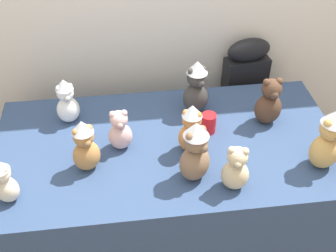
{
  "coord_description": "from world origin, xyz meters",
  "views": [
    {
      "loc": [
        -0.2,
        -1.37,
        2.28
      ],
      "look_at": [
        0.0,
        0.25,
        0.9
      ],
      "focal_mm": 45.31,
      "sensor_mm": 36.0,
      "label": 1
    }
  ],
  "objects_px": {
    "instrument_case": "(241,105)",
    "teddy_bear_charcoal": "(196,88)",
    "teddy_bear_cream": "(4,182)",
    "teddy_bear_blush": "(120,131)",
    "teddy_bear_caramel": "(85,146)",
    "party_cup_red": "(209,123)",
    "teddy_bear_cocoa": "(269,103)",
    "teddy_bear_honey": "(329,140)",
    "display_table": "(168,193)",
    "teddy_bear_ginger": "(191,129)",
    "teddy_bear_sand": "(236,169)",
    "teddy_bear_snow": "(67,101)",
    "teddy_bear_mocha": "(195,152)"
  },
  "relations": [
    {
      "from": "instrument_case",
      "to": "teddy_bear_blush",
      "type": "relative_size",
      "value": 4.32
    },
    {
      "from": "teddy_bear_honey",
      "to": "teddy_bear_charcoal",
      "type": "bearing_deg",
      "value": 119.34
    },
    {
      "from": "teddy_bear_sand",
      "to": "teddy_bear_snow",
      "type": "bearing_deg",
      "value": 157.56
    },
    {
      "from": "teddy_bear_cream",
      "to": "teddy_bear_blush",
      "type": "bearing_deg",
      "value": 48.28
    },
    {
      "from": "teddy_bear_charcoal",
      "to": "teddy_bear_ginger",
      "type": "distance_m",
      "value": 0.33
    },
    {
      "from": "teddy_bear_caramel",
      "to": "teddy_bear_mocha",
      "type": "height_order",
      "value": "teddy_bear_mocha"
    },
    {
      "from": "instrument_case",
      "to": "teddy_bear_honey",
      "type": "relative_size",
      "value": 2.99
    },
    {
      "from": "party_cup_red",
      "to": "teddy_bear_blush",
      "type": "bearing_deg",
      "value": -171.65
    },
    {
      "from": "teddy_bear_ginger",
      "to": "teddy_bear_sand",
      "type": "relative_size",
      "value": 1.16
    },
    {
      "from": "teddy_bear_cream",
      "to": "display_table",
      "type": "bearing_deg",
      "value": 39.66
    },
    {
      "from": "teddy_bear_honey",
      "to": "teddy_bear_sand",
      "type": "xyz_separation_m",
      "value": [
        -0.46,
        -0.08,
        -0.05
      ]
    },
    {
      "from": "teddy_bear_ginger",
      "to": "teddy_bear_caramel",
      "type": "bearing_deg",
      "value": -150.15
    },
    {
      "from": "teddy_bear_cream",
      "to": "teddy_bear_ginger",
      "type": "height_order",
      "value": "teddy_bear_ginger"
    },
    {
      "from": "teddy_bear_honey",
      "to": "party_cup_red",
      "type": "xyz_separation_m",
      "value": [
        -0.5,
        0.33,
        -0.11
      ]
    },
    {
      "from": "instrument_case",
      "to": "teddy_bear_charcoal",
      "type": "xyz_separation_m",
      "value": [
        -0.39,
        -0.34,
        0.42
      ]
    },
    {
      "from": "teddy_bear_blush",
      "to": "teddy_bear_charcoal",
      "type": "relative_size",
      "value": 0.72
    },
    {
      "from": "teddy_bear_cocoa",
      "to": "teddy_bear_honey",
      "type": "relative_size",
      "value": 0.83
    },
    {
      "from": "teddy_bear_blush",
      "to": "teddy_bear_cream",
      "type": "height_order",
      "value": "teddy_bear_cream"
    },
    {
      "from": "instrument_case",
      "to": "teddy_bear_caramel",
      "type": "distance_m",
      "value": 1.29
    },
    {
      "from": "teddy_bear_cocoa",
      "to": "instrument_case",
      "type": "bearing_deg",
      "value": 86.25
    },
    {
      "from": "teddy_bear_blush",
      "to": "teddy_bear_cocoa",
      "type": "bearing_deg",
      "value": 5.0
    },
    {
      "from": "teddy_bear_blush",
      "to": "party_cup_red",
      "type": "height_order",
      "value": "teddy_bear_blush"
    },
    {
      "from": "display_table",
      "to": "teddy_bear_cream",
      "type": "relative_size",
      "value": 7.41
    },
    {
      "from": "teddy_bear_caramel",
      "to": "teddy_bear_cream",
      "type": "distance_m",
      "value": 0.39
    },
    {
      "from": "teddy_bear_blush",
      "to": "party_cup_red",
      "type": "distance_m",
      "value": 0.48
    },
    {
      "from": "display_table",
      "to": "instrument_case",
      "type": "bearing_deg",
      "value": 46.06
    },
    {
      "from": "teddy_bear_blush",
      "to": "teddy_bear_cocoa",
      "type": "distance_m",
      "value": 0.81
    },
    {
      "from": "teddy_bear_cocoa",
      "to": "teddy_bear_honey",
      "type": "xyz_separation_m",
      "value": [
        0.17,
        -0.36,
        0.03
      ]
    },
    {
      "from": "teddy_bear_blush",
      "to": "teddy_bear_mocha",
      "type": "bearing_deg",
      "value": -39.43
    },
    {
      "from": "teddy_bear_caramel",
      "to": "teddy_bear_cream",
      "type": "xyz_separation_m",
      "value": [
        -0.35,
        -0.16,
        -0.02
      ]
    },
    {
      "from": "teddy_bear_cream",
      "to": "teddy_bear_honey",
      "type": "distance_m",
      "value": 1.49
    },
    {
      "from": "teddy_bear_cocoa",
      "to": "party_cup_red",
      "type": "bearing_deg",
      "value": -174.85
    },
    {
      "from": "teddy_bear_caramel",
      "to": "party_cup_red",
      "type": "xyz_separation_m",
      "value": [
        0.64,
        0.2,
        -0.09
      ]
    },
    {
      "from": "teddy_bear_charcoal",
      "to": "teddy_bear_ginger",
      "type": "xyz_separation_m",
      "value": [
        -0.08,
        -0.32,
        -0.02
      ]
    },
    {
      "from": "teddy_bear_blush",
      "to": "teddy_bear_charcoal",
      "type": "xyz_separation_m",
      "value": [
        0.43,
        0.26,
        0.05
      ]
    },
    {
      "from": "teddy_bear_charcoal",
      "to": "teddy_bear_blush",
      "type": "bearing_deg",
      "value": -163.81
    },
    {
      "from": "display_table",
      "to": "teddy_bear_charcoal",
      "type": "xyz_separation_m",
      "value": [
        0.19,
        0.26,
        0.55
      ]
    },
    {
      "from": "teddy_bear_cream",
      "to": "party_cup_red",
      "type": "relative_size",
      "value": 2.22
    },
    {
      "from": "teddy_bear_cocoa",
      "to": "teddy_bear_sand",
      "type": "xyz_separation_m",
      "value": [
        -0.29,
        -0.45,
        -0.02
      ]
    },
    {
      "from": "teddy_bear_cream",
      "to": "teddy_bear_mocha",
      "type": "xyz_separation_m",
      "value": [
        0.85,
        0.03,
        0.04
      ]
    },
    {
      "from": "teddy_bear_caramel",
      "to": "teddy_bear_cream",
      "type": "height_order",
      "value": "teddy_bear_caramel"
    },
    {
      "from": "teddy_bear_honey",
      "to": "teddy_bear_cream",
      "type": "bearing_deg",
      "value": 164.12
    },
    {
      "from": "teddy_bear_cream",
      "to": "teddy_bear_honey",
      "type": "relative_size",
      "value": 0.71
    },
    {
      "from": "teddy_bear_blush",
      "to": "teddy_bear_caramel",
      "type": "distance_m",
      "value": 0.21
    },
    {
      "from": "teddy_bear_ginger",
      "to": "teddy_bear_cocoa",
      "type": "bearing_deg",
      "value": 43.98
    },
    {
      "from": "teddy_bear_sand",
      "to": "party_cup_red",
      "type": "xyz_separation_m",
      "value": [
        -0.04,
        0.41,
        -0.06
      ]
    },
    {
      "from": "teddy_bear_charcoal",
      "to": "teddy_bear_cream",
      "type": "bearing_deg",
      "value": -164.59
    },
    {
      "from": "teddy_bear_cream",
      "to": "party_cup_red",
      "type": "distance_m",
      "value": 1.05
    },
    {
      "from": "teddy_bear_blush",
      "to": "teddy_bear_cream",
      "type": "bearing_deg",
      "value": -153.48
    },
    {
      "from": "display_table",
      "to": "teddy_bear_cream",
      "type": "bearing_deg",
      "value": -159.53
    }
  ]
}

